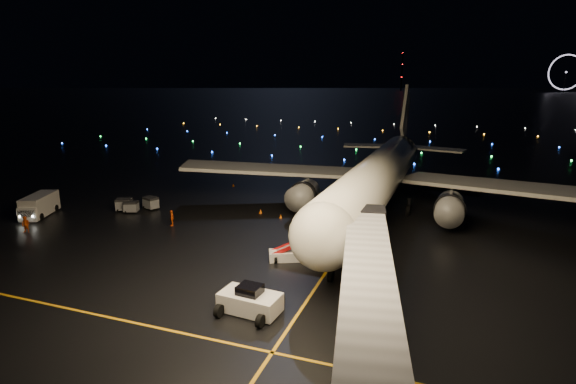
{
  "coord_description": "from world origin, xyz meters",
  "views": [
    {
      "loc": [
        21.68,
        -33.82,
        17.17
      ],
      "look_at": [
        5.15,
        12.0,
        5.0
      ],
      "focal_mm": 28.0,
      "sensor_mm": 36.0,
      "label": 1
    }
  ],
  "objects_px": {
    "pushback_tug": "(250,299)",
    "baggage_cart_2": "(124,205)",
    "belt_loader": "(290,246)",
    "service_truck": "(40,205)",
    "crew_c": "(172,218)",
    "baggage_cart_0": "(151,203)",
    "crew_b": "(26,225)",
    "baggage_cart_1": "(131,207)",
    "airliner": "(383,149)"
  },
  "relations": [
    {
      "from": "belt_loader",
      "to": "crew_b",
      "type": "xyz_separation_m",
      "value": [
        -31.43,
        -2.77,
        -0.49
      ]
    },
    {
      "from": "crew_b",
      "to": "baggage_cart_1",
      "type": "height_order",
      "value": "crew_b"
    },
    {
      "from": "crew_b",
      "to": "crew_c",
      "type": "relative_size",
      "value": 1.0
    },
    {
      "from": "pushback_tug",
      "to": "service_truck",
      "type": "height_order",
      "value": "service_truck"
    },
    {
      "from": "crew_c",
      "to": "baggage_cart_0",
      "type": "height_order",
      "value": "crew_c"
    },
    {
      "from": "airliner",
      "to": "baggage_cart_0",
      "type": "bearing_deg",
      "value": -158.0
    },
    {
      "from": "crew_b",
      "to": "crew_c",
      "type": "distance_m",
      "value": 16.43
    },
    {
      "from": "airliner",
      "to": "service_truck",
      "type": "relative_size",
      "value": 7.66
    },
    {
      "from": "airliner",
      "to": "baggage_cart_0",
      "type": "xyz_separation_m",
      "value": [
        -29.46,
        -11.18,
        -7.32
      ]
    },
    {
      "from": "pushback_tug",
      "to": "baggage_cart_2",
      "type": "xyz_separation_m",
      "value": [
        -27.3,
        19.09,
        -0.24
      ]
    },
    {
      "from": "airliner",
      "to": "crew_c",
      "type": "bearing_deg",
      "value": -142.76
    },
    {
      "from": "service_truck",
      "to": "baggage_cart_2",
      "type": "relative_size",
      "value": 3.74
    },
    {
      "from": "belt_loader",
      "to": "crew_c",
      "type": "distance_m",
      "value": 17.83
    },
    {
      "from": "belt_loader",
      "to": "service_truck",
      "type": "height_order",
      "value": "belt_loader"
    },
    {
      "from": "belt_loader",
      "to": "baggage_cart_1",
      "type": "distance_m",
      "value": 26.68
    },
    {
      "from": "crew_b",
      "to": "baggage_cart_1",
      "type": "relative_size",
      "value": 1.1
    },
    {
      "from": "crew_c",
      "to": "baggage_cart_2",
      "type": "xyz_separation_m",
      "value": [
        -9.68,
        3.21,
        -0.12
      ]
    },
    {
      "from": "service_truck",
      "to": "baggage_cart_0",
      "type": "height_order",
      "value": "service_truck"
    },
    {
      "from": "pushback_tug",
      "to": "belt_loader",
      "type": "distance_m",
      "value": 10.71
    },
    {
      "from": "airliner",
      "to": "baggage_cart_0",
      "type": "height_order",
      "value": "airliner"
    },
    {
      "from": "service_truck",
      "to": "baggage_cart_2",
      "type": "distance_m",
      "value": 10.44
    },
    {
      "from": "pushback_tug",
      "to": "baggage_cart_2",
      "type": "relative_size",
      "value": 2.28
    },
    {
      "from": "belt_loader",
      "to": "crew_b",
      "type": "distance_m",
      "value": 31.55
    },
    {
      "from": "airliner",
      "to": "service_truck",
      "type": "height_order",
      "value": "airliner"
    },
    {
      "from": "baggage_cart_2",
      "to": "baggage_cart_1",
      "type": "bearing_deg",
      "value": -35.43
    },
    {
      "from": "crew_c",
      "to": "service_truck",
      "type": "bearing_deg",
      "value": -111.38
    },
    {
      "from": "baggage_cart_2",
      "to": "airliner",
      "type": "bearing_deg",
      "value": -2.11
    },
    {
      "from": "airliner",
      "to": "crew_b",
      "type": "relative_size",
      "value": 29.47
    },
    {
      "from": "airliner",
      "to": "belt_loader",
      "type": "height_order",
      "value": "airliner"
    },
    {
      "from": "belt_loader",
      "to": "baggage_cart_1",
      "type": "xyz_separation_m",
      "value": [
        -25.4,
        8.14,
        -0.71
      ]
    },
    {
      "from": "baggage_cart_0",
      "to": "baggage_cart_2",
      "type": "distance_m",
      "value": 3.43
    },
    {
      "from": "crew_c",
      "to": "baggage_cart_0",
      "type": "distance_m",
      "value": 8.66
    },
    {
      "from": "pushback_tug",
      "to": "baggage_cart_0",
      "type": "xyz_separation_m",
      "value": [
        -24.52,
        21.09,
        -0.26
      ]
    },
    {
      "from": "service_truck",
      "to": "baggage_cart_1",
      "type": "bearing_deg",
      "value": 5.04
    },
    {
      "from": "pushback_tug",
      "to": "belt_loader",
      "type": "relative_size",
      "value": 0.76
    },
    {
      "from": "crew_b",
      "to": "baggage_cart_1",
      "type": "bearing_deg",
      "value": 48.79
    },
    {
      "from": "baggage_cart_2",
      "to": "crew_b",
      "type": "bearing_deg",
      "value": -137.15
    },
    {
      "from": "baggage_cart_2",
      "to": "baggage_cart_0",
      "type": "bearing_deg",
      "value": 11.51
    },
    {
      "from": "pushback_tug",
      "to": "service_truck",
      "type": "xyz_separation_m",
      "value": [
        -36.27,
        13.75,
        0.29
      ]
    },
    {
      "from": "crew_b",
      "to": "baggage_cart_0",
      "type": "xyz_separation_m",
      "value": [
        7.47,
        13.17,
        -0.14
      ]
    },
    {
      "from": "crew_b",
      "to": "baggage_cart_0",
      "type": "bearing_deg",
      "value": 48.14
    },
    {
      "from": "belt_loader",
      "to": "baggage_cart_0",
      "type": "distance_m",
      "value": 26.13
    },
    {
      "from": "pushback_tug",
      "to": "service_truck",
      "type": "distance_m",
      "value": 38.79
    },
    {
      "from": "pushback_tug",
      "to": "baggage_cart_1",
      "type": "bearing_deg",
      "value": 149.04
    },
    {
      "from": "service_truck",
      "to": "crew_b",
      "type": "relative_size",
      "value": 3.85
    },
    {
      "from": "service_truck",
      "to": "crew_b",
      "type": "distance_m",
      "value": 7.24
    },
    {
      "from": "pushback_tug",
      "to": "crew_c",
      "type": "height_order",
      "value": "pushback_tug"
    },
    {
      "from": "belt_loader",
      "to": "crew_b",
      "type": "relative_size",
      "value": 3.09
    },
    {
      "from": "pushback_tug",
      "to": "crew_b",
      "type": "relative_size",
      "value": 2.35
    },
    {
      "from": "pushback_tug",
      "to": "crew_c",
      "type": "relative_size",
      "value": 2.36
    }
  ]
}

